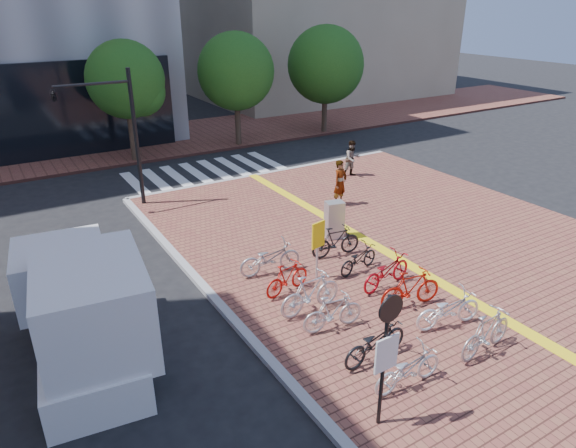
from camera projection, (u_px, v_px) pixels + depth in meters
ground at (392, 309)px, 14.05m from camera, size 120.00×120.00×0.00m
kerb_north at (271, 173)px, 24.84m from camera, size 14.00×0.25×0.15m
far_sidewalk at (152, 141)px, 30.44m from camera, size 70.00×8.00×0.15m
crosswalk at (207, 172)px, 25.23m from camera, size 7.50×4.00×0.01m
street_trees at (253, 72)px, 28.46m from camera, size 16.20×4.60×6.35m
bike_0 at (408, 369)px, 10.86m from camera, size 1.77×0.66×0.92m
bike_1 at (375, 342)px, 11.68m from camera, size 1.87×0.76×0.96m
bike_2 at (333, 312)px, 12.77m from camera, size 1.69×0.68×0.99m
bike_3 at (310, 293)px, 13.47m from camera, size 1.91×0.63×1.13m
bike_4 at (287, 278)px, 14.40m from camera, size 1.61×0.73×0.93m
bike_5 at (270, 258)px, 15.41m from camera, size 2.00×0.92×1.02m
bike_6 at (487, 333)px, 11.89m from camera, size 1.88×0.70×1.11m
bike_7 at (448, 309)px, 12.90m from camera, size 1.96×0.98×0.98m
bike_8 at (411, 289)px, 13.71m from camera, size 1.88×0.84×1.09m
bike_9 at (386, 271)px, 14.70m from camera, size 1.97×0.94×0.99m
bike_10 at (358, 259)px, 15.57m from camera, size 1.67×0.87×0.84m
bike_11 at (336, 241)px, 16.47m from camera, size 1.75×0.71×1.02m
pedestrian_a at (340, 183)px, 20.45m from camera, size 0.77×0.61×1.86m
pedestrian_b at (352, 158)px, 23.89m from camera, size 0.86×0.70×1.69m
utility_box at (334, 220)px, 17.69m from camera, size 0.69×0.57×1.33m
yellow_sign at (318, 240)px, 14.81m from camera, size 0.49×0.17×1.83m
notice_sign at (386, 346)px, 9.32m from camera, size 0.54×0.12×2.94m
traffic_light_pole at (100, 116)px, 18.92m from camera, size 2.87×1.11×5.35m
box_truck at (84, 313)px, 11.52m from camera, size 2.69×5.11×2.83m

